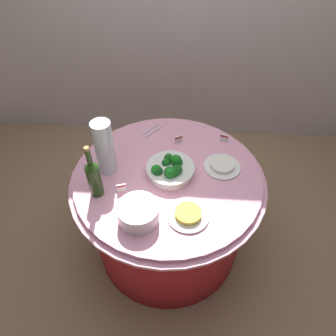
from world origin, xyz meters
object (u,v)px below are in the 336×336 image
at_px(plate_stack, 138,213).
at_px(serving_tongs, 151,131).
at_px(label_placard_front, 179,139).
at_px(food_plate_fried_egg, 188,214).
at_px(label_placard_rear, 121,188).
at_px(wine_bottle, 94,177).
at_px(label_placard_mid, 224,138).
at_px(decorative_fruit_vase, 105,150).
at_px(food_plate_rice, 222,166).
at_px(broccoli_bowl, 170,169).

distance_m(plate_stack, serving_tongs, 0.72).
bearing_deg(label_placard_front, food_plate_fried_egg, -82.98).
bearing_deg(serving_tongs, label_placard_rear, -101.70).
distance_m(wine_bottle, serving_tongs, 0.62).
distance_m(plate_stack, label_placard_mid, 0.80).
bearing_deg(label_placard_rear, plate_stack, -56.12).
distance_m(food_plate_fried_egg, label_placard_mid, 0.65).
relative_size(serving_tongs, label_placard_front, 2.76).
height_order(wine_bottle, label_placard_front, wine_bottle).
relative_size(decorative_fruit_vase, label_placard_front, 6.18).
height_order(plate_stack, food_plate_fried_egg, plate_stack).
height_order(serving_tongs, label_placard_front, label_placard_front).
relative_size(decorative_fruit_vase, label_placard_mid, 6.18).
distance_m(plate_stack, wine_bottle, 0.31).
relative_size(wine_bottle, food_plate_rice, 1.53).
bearing_deg(food_plate_fried_egg, label_placard_mid, 69.80).
height_order(decorative_fruit_vase, food_plate_rice, decorative_fruit_vase).
relative_size(serving_tongs, food_plate_fried_egg, 0.69).
distance_m(food_plate_rice, label_placard_front, 0.34).
xyz_separation_m(plate_stack, serving_tongs, (-0.01, 0.72, -0.05)).
distance_m(broccoli_bowl, label_placard_mid, 0.46).
distance_m(wine_bottle, food_plate_fried_egg, 0.53).
distance_m(decorative_fruit_vase, food_plate_rice, 0.69).
height_order(plate_stack, food_plate_rice, plate_stack).
bearing_deg(label_placard_mid, serving_tongs, 171.40).
relative_size(decorative_fruit_vase, serving_tongs, 2.24).
xyz_separation_m(food_plate_fried_egg, label_placard_rear, (-0.37, 0.15, 0.02)).
xyz_separation_m(decorative_fruit_vase, label_placard_rear, (0.11, -0.17, -0.12)).
bearing_deg(food_plate_fried_egg, label_placard_front, 97.02).
height_order(wine_bottle, decorative_fruit_vase, decorative_fruit_vase).
relative_size(serving_tongs, label_placard_rear, 2.76).
relative_size(food_plate_fried_egg, label_placard_front, 4.00).
relative_size(broccoli_bowl, food_plate_fried_egg, 1.27).
xyz_separation_m(wine_bottle, food_plate_rice, (0.70, 0.24, -0.12)).
height_order(wine_bottle, food_plate_fried_egg, wine_bottle).
xyz_separation_m(serving_tongs, food_plate_fried_egg, (0.26, -0.68, 0.01)).
relative_size(plate_stack, label_placard_rear, 3.82).
relative_size(food_plate_fried_egg, label_placard_mid, 4.00).
height_order(decorative_fruit_vase, serving_tongs, decorative_fruit_vase).
distance_m(broccoli_bowl, decorative_fruit_vase, 0.38).
bearing_deg(label_placard_rear, broccoli_bowl, 29.05).
xyz_separation_m(plate_stack, decorative_fruit_vase, (-0.23, 0.35, 0.10)).
height_order(broccoli_bowl, wine_bottle, wine_bottle).
relative_size(plate_stack, decorative_fruit_vase, 0.62).
distance_m(plate_stack, food_plate_rice, 0.60).
bearing_deg(label_placard_front, wine_bottle, -133.62).
distance_m(food_plate_fried_egg, label_placard_front, 0.58).
xyz_separation_m(decorative_fruit_vase, label_placard_mid, (0.70, 0.30, -0.12)).
height_order(label_placard_mid, label_placard_rear, same).
distance_m(food_plate_rice, label_placard_mid, 0.24).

